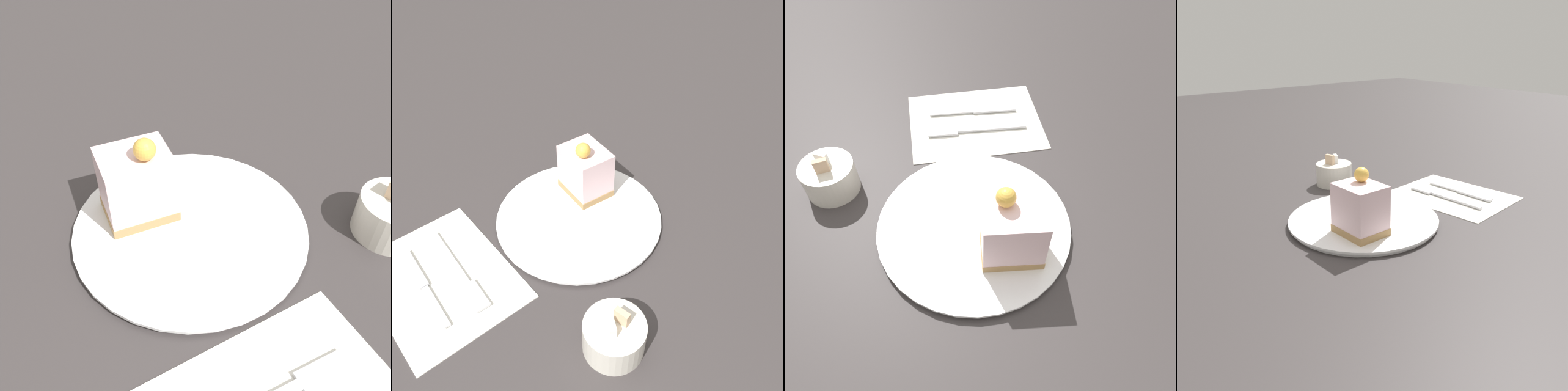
{
  "view_description": "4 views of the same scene",
  "coord_description": "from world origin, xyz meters",
  "views": [
    {
      "loc": [
        0.34,
        -0.16,
        0.39
      ],
      "look_at": [
        0.01,
        -0.03,
        0.05
      ],
      "focal_mm": 40.0,
      "sensor_mm": 36.0,
      "label": 1
    },
    {
      "loc": [
        0.28,
        0.4,
        0.53
      ],
      "look_at": [
        -0.01,
        -0.03,
        0.05
      ],
      "focal_mm": 40.0,
      "sensor_mm": 36.0,
      "label": 2
    },
    {
      "loc": [
        -0.3,
        -0.03,
        0.46
      ],
      "look_at": [
        0.02,
        -0.04,
        0.07
      ],
      "focal_mm": 35.0,
      "sensor_mm": 36.0,
      "label": 3
    },
    {
      "loc": [
        -0.45,
        -0.61,
        0.33
      ],
      "look_at": [
        0.03,
        -0.04,
        0.05
      ],
      "focal_mm": 40.0,
      "sensor_mm": 36.0,
      "label": 4
    }
  ],
  "objects": [
    {
      "name": "ground_plane",
      "position": [
        0.0,
        0.0,
        0.0
      ],
      "size": [
        4.0,
        4.0,
        0.0
      ],
      "primitive_type": "plane",
      "color": "#383333"
    },
    {
      "name": "plate",
      "position": [
        0.01,
        -0.03,
        0.01
      ],
      "size": [
        0.28,
        0.28,
        0.01
      ],
      "color": "white",
      "rests_on": "ground_plane"
    },
    {
      "name": "cake_slice",
      "position": [
        -0.03,
        -0.08,
        0.06
      ],
      "size": [
        0.07,
        0.08,
        0.11
      ],
      "rotation": [
        0.0,
        0.0,
        0.02
      ],
      "color": "#AD8451",
      "rests_on": "plate"
    },
    {
      "name": "napkin",
      "position": [
        0.25,
        -0.04,
        0.0
      ],
      "size": [
        0.21,
        0.26,
        0.0
      ],
      "rotation": [
        0.0,
        0.0,
        0.12
      ],
      "color": "white",
      "rests_on": "ground_plane"
    },
    {
      "name": "fork",
      "position": [
        0.22,
        -0.03,
        0.01
      ],
      "size": [
        0.03,
        0.18,
        0.0
      ],
      "rotation": [
        0.0,
        0.0,
        0.07
      ],
      "color": "silver",
      "rests_on": "napkin"
    },
    {
      "name": "knife",
      "position": [
        0.27,
        -0.06,
        0.0
      ],
      "size": [
        0.02,
        0.16,
        0.0
      ],
      "rotation": [
        0.0,
        0.0,
        0.07
      ],
      "color": "silver",
      "rests_on": "napkin"
    },
    {
      "name": "sugar_bowl",
      "position": [
        0.1,
        0.18,
        0.03
      ],
      "size": [
        0.08,
        0.08,
        0.07
      ],
      "color": "silver",
      "rests_on": "ground_plane"
    }
  ]
}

